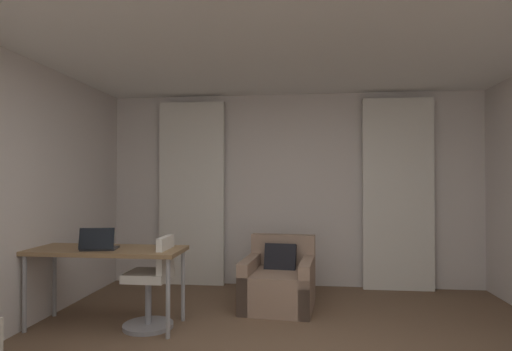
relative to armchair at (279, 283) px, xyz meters
name	(u,v)px	position (x,y,z in m)	size (l,w,h in m)	color
wall_window	(292,190)	(0.13, 1.01, 1.03)	(5.12, 0.06, 2.60)	silver
curtain_left_panel	(192,193)	(-1.25, 0.88, 0.98)	(0.90, 0.06, 2.50)	silver
curtain_right_panel	(398,194)	(1.50, 0.88, 0.98)	(0.90, 0.06, 2.50)	silver
armchair	(279,283)	(0.00, 0.00, 0.00)	(0.84, 0.92, 0.77)	#997A66
desk	(107,255)	(-1.63, -0.83, 0.43)	(1.48, 0.58, 0.76)	olive
desk_chair	(152,287)	(-1.18, -0.82, 0.13)	(0.48, 0.48, 0.88)	gray
laptop	(99,245)	(-1.67, -0.92, 0.54)	(0.36, 0.30, 0.22)	#2D2D33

